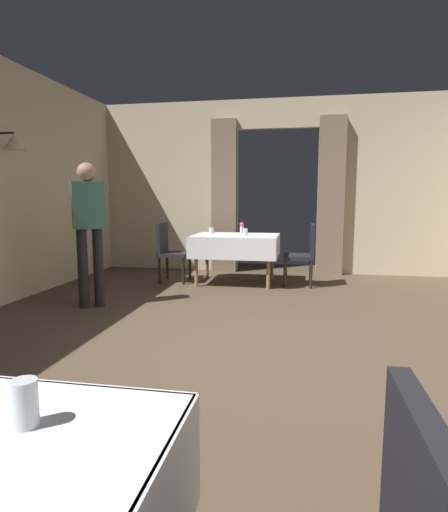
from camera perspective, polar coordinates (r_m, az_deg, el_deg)
The scene contains 10 objects.
ground at distance 3.64m, azimuth 2.72°, elevation -13.26°, with size 10.08×10.08×0.00m, color #4C3D2D.
wall_back at distance 7.57m, azimuth 7.15°, elevation 9.36°, with size 6.40×0.27×3.00m.
dining_table_mid at distance 6.50m, azimuth 1.58°, elevation 1.93°, with size 1.31×0.96×0.75m.
chair_mid_right at distance 6.43m, azimuth 10.74°, elevation 0.58°, with size 0.44×0.44×0.93m.
chair_mid_left at distance 6.69m, azimuth -7.33°, elevation 0.93°, with size 0.44×0.44×0.93m.
glass_near_b at distance 1.20m, azimuth -25.26°, elevation -17.52°, with size 0.06×0.06×0.12m, color silver.
flower_vase_mid at distance 6.75m, azimuth 2.41°, elevation 3.87°, with size 0.07×0.07×0.18m.
glass_mid_b at distance 6.29m, azimuth 2.92°, elevation 3.22°, with size 0.07×0.07×0.11m, color silver.
glass_mid_c at distance 6.76m, azimuth -1.68°, elevation 3.46°, with size 0.08×0.08×0.09m, color silver.
person_waiter_by_doorway at distance 5.27m, azimuth -17.76°, elevation 4.33°, with size 0.42×0.38×1.72m.
Camera 1 is at (0.45, -3.37, 1.31)m, focal length 29.68 mm.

